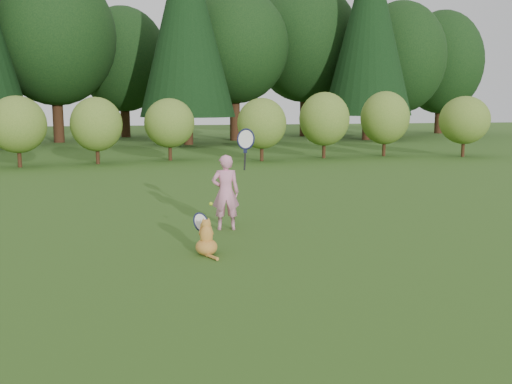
{
  "coord_description": "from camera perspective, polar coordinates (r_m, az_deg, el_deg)",
  "views": [
    {
      "loc": [
        -1.98,
        -8.76,
        2.24
      ],
      "look_at": [
        0.2,
        0.8,
        0.7
      ],
      "focal_mm": 40.0,
      "sensor_mm": 36.0,
      "label": 1
    }
  ],
  "objects": [
    {
      "name": "ground",
      "position": [
        9.26,
        -0.1,
        -5.07
      ],
      "size": [
        100.0,
        100.0,
        0.0
      ],
      "primitive_type": "plane",
      "color": "#2F4E16",
      "rests_on": "ground"
    },
    {
      "name": "cat",
      "position": [
        8.53,
        -5.01,
        -4.36
      ],
      "size": [
        0.43,
        0.83,
        0.73
      ],
      "rotation": [
        0.0,
        0.0,
        -0.07
      ],
      "color": "#B47022",
      "rests_on": "ground"
    },
    {
      "name": "shrub_row",
      "position": [
        21.87,
        -7.7,
        6.63
      ],
      "size": [
        28.0,
        3.0,
        2.8
      ],
      "primitive_type": null,
      "color": "#4D7223",
      "rests_on": "ground"
    },
    {
      "name": "tennis_ball",
      "position": [
        9.08,
        -4.53,
        -1.19
      ],
      "size": [
        0.06,
        0.06,
        0.06
      ],
      "color": "#A9CB17",
      "rests_on": "ground"
    },
    {
      "name": "woodland_backdrop",
      "position": [
        32.26,
        -9.65,
        18.17
      ],
      "size": [
        48.0,
        10.0,
        15.0
      ],
      "primitive_type": null,
      "color": "black",
      "rests_on": "ground"
    },
    {
      "name": "child",
      "position": [
        10.09,
        -2.99,
        0.15
      ],
      "size": [
        0.78,
        0.51,
        2.0
      ],
      "rotation": [
        0.0,
        0.0,
        3.02
      ],
      "color": "pink",
      "rests_on": "ground"
    }
  ]
}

